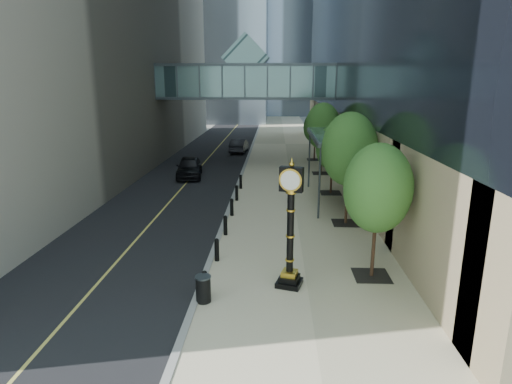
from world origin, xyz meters
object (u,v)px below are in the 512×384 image
car_near (189,167)px  car_far (239,146)px  street_clock (290,234)px  trash_bin (203,290)px  pedestrian (356,196)px

car_near → car_far: bearing=69.3°
street_clock → trash_bin: 3.69m
street_clock → car_far: bearing=114.7°
street_clock → pedestrian: street_clock is taller
trash_bin → pedestrian: (7.20, 11.08, 0.49)m
trash_bin → car_far: 32.85m
street_clock → pedestrian: size_ratio=2.52×
pedestrian → car_far: bearing=-88.4°
trash_bin → car_far: car_far is taller
car_near → pedestrian: bearing=-45.4°
trash_bin → car_near: size_ratio=0.19×
pedestrian → car_near: (-11.67, 9.10, -0.17)m
car_near → car_far: car_near is taller
trash_bin → pedestrian: bearing=57.0°
pedestrian → car_near: size_ratio=0.39×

